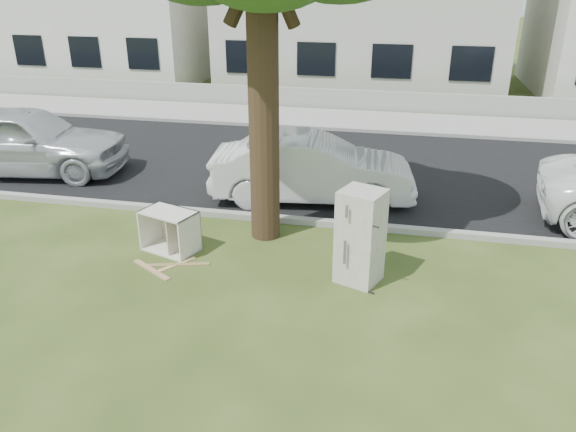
% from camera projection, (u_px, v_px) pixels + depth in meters
% --- Properties ---
extents(ground, '(120.00, 120.00, 0.00)m').
position_uv_depth(ground, '(263.00, 285.00, 8.96)').
color(ground, '#2E4017').
extents(road, '(120.00, 7.00, 0.01)m').
position_uv_depth(road, '(321.00, 167.00, 14.33)').
color(road, black).
rests_on(road, ground).
extents(kerb_near, '(120.00, 0.18, 0.12)m').
position_uv_depth(kerb_near, '(293.00, 223.00, 11.15)').
color(kerb_near, gray).
rests_on(kerb_near, ground).
extents(kerb_far, '(120.00, 0.18, 0.12)m').
position_uv_depth(kerb_far, '(338.00, 131.00, 17.51)').
color(kerb_far, gray).
rests_on(kerb_far, ground).
extents(sidewalk, '(120.00, 2.80, 0.01)m').
position_uv_depth(sidewalk, '(344.00, 120.00, 18.81)').
color(sidewalk, gray).
rests_on(sidewalk, ground).
extents(low_wall, '(120.00, 0.15, 0.70)m').
position_uv_depth(low_wall, '(349.00, 100.00, 20.10)').
color(low_wall, gray).
rests_on(low_wall, ground).
extents(fridge, '(0.81, 0.78, 1.55)m').
position_uv_depth(fridge, '(360.00, 237.00, 8.80)').
color(fridge, beige).
rests_on(fridge, ground).
extents(cabinet, '(1.09, 0.87, 0.74)m').
position_uv_depth(cabinet, '(170.00, 231.00, 9.94)').
color(cabinet, silver).
rests_on(cabinet, ground).
extents(plank_a, '(1.11, 0.39, 0.02)m').
position_uv_depth(plank_a, '(177.00, 265.00, 9.55)').
color(plank_a, olive).
rests_on(plank_a, ground).
extents(plank_b, '(0.86, 0.59, 0.02)m').
position_uv_depth(plank_b, '(151.00, 270.00, 9.38)').
color(plank_b, tan).
rests_on(plank_b, ground).
extents(plank_c, '(0.48, 0.63, 0.02)m').
position_uv_depth(plank_c, '(177.00, 264.00, 9.56)').
color(plank_c, tan).
rests_on(plank_c, ground).
extents(car_center, '(4.47, 2.05, 1.42)m').
position_uv_depth(car_center, '(312.00, 168.00, 12.02)').
color(car_center, silver).
rests_on(car_center, ground).
extents(car_left, '(5.11, 2.63, 1.66)m').
position_uv_depth(car_left, '(24.00, 140.00, 13.58)').
color(car_left, '#B5B8BD').
rests_on(car_left, ground).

